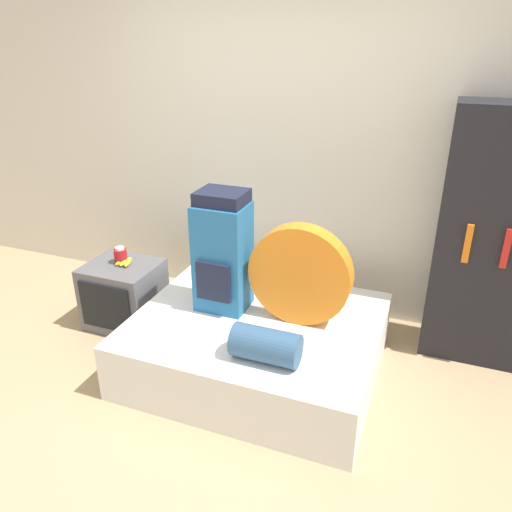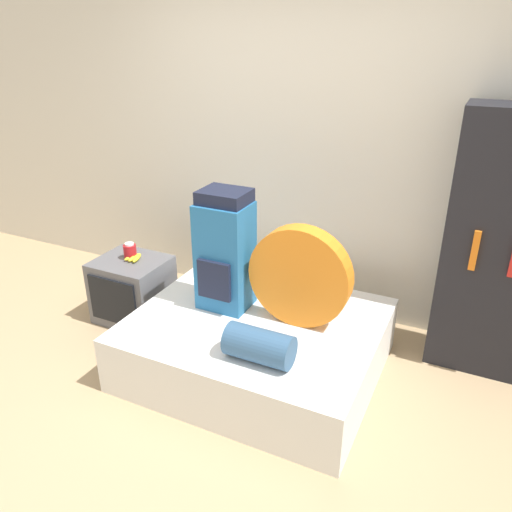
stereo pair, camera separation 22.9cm
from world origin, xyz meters
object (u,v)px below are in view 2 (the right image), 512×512
(backpack, at_px, (225,252))
(sleeping_roll, at_px, (259,345))
(television, at_px, (133,290))
(tent_bag, at_px, (300,276))
(canister, at_px, (130,251))

(backpack, bearing_deg, sleeping_roll, -44.97)
(sleeping_roll, bearing_deg, television, 157.57)
(tent_bag, height_order, canister, tent_bag)
(tent_bag, height_order, sleeping_roll, tent_bag)
(backpack, relative_size, canister, 6.26)
(backpack, xyz_separation_m, tent_bag, (0.53, 0.01, -0.07))
(sleeping_roll, height_order, canister, canister)
(backpack, xyz_separation_m, television, (-0.89, 0.09, -0.53))
(tent_bag, bearing_deg, canister, 175.40)
(television, distance_m, canister, 0.31)
(canister, bearing_deg, tent_bag, -4.60)
(sleeping_roll, xyz_separation_m, canister, (-1.39, 0.60, 0.08))
(tent_bag, distance_m, canister, 1.45)
(canister, bearing_deg, sleeping_roll, -23.45)
(television, height_order, canister, canister)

